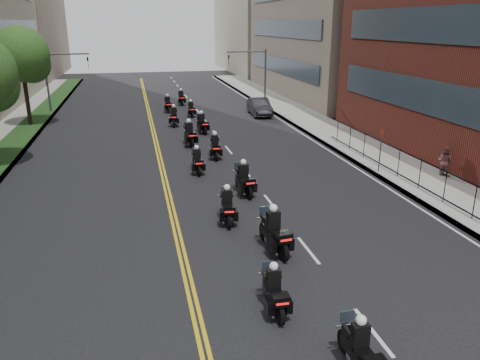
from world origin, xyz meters
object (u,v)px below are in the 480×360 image
at_px(motorcycle_9, 202,124).
at_px(parked_sedan, 260,107).
at_px(motorcycle_1, 361,353).
at_px(motorcycle_11, 191,110).
at_px(motorcycle_3, 275,233).
at_px(motorcycle_10, 174,117).
at_px(motorcycle_13, 181,98).
at_px(motorcycle_4, 227,207).
at_px(pedestrian_c, 444,162).
at_px(motorcycle_12, 168,105).
at_px(motorcycle_2, 274,292).
at_px(pedestrian_b, 445,161).
at_px(motorcycle_6, 197,162).
at_px(motorcycle_8, 190,135).
at_px(motorcycle_5, 244,181).
at_px(motorcycle_7, 215,148).

height_order(motorcycle_9, parked_sedan, motorcycle_9).
distance_m(motorcycle_1, motorcycle_11, 33.84).
xyz_separation_m(motorcycle_3, motorcycle_11, (0.32, 27.21, -0.11)).
bearing_deg(motorcycle_10, motorcycle_13, 87.47).
xyz_separation_m(motorcycle_4, motorcycle_11, (1.48, 24.13, -0.04)).
relative_size(motorcycle_1, pedestrian_c, 1.40).
relative_size(motorcycle_4, motorcycle_10, 0.94).
bearing_deg(motorcycle_3, pedestrian_c, 22.06).
bearing_deg(motorcycle_3, motorcycle_12, 86.18).
height_order(motorcycle_2, motorcycle_10, motorcycle_10).
bearing_deg(parked_sedan, pedestrian_b, -73.37).
relative_size(motorcycle_11, parked_sedan, 0.46).
bearing_deg(motorcycle_12, motorcycle_11, -57.98).
height_order(motorcycle_3, pedestrian_b, motorcycle_3).
xyz_separation_m(parked_sedan, pedestrian_b, (4.99, -20.21, 0.21)).
relative_size(motorcycle_10, motorcycle_11, 1.13).
xyz_separation_m(motorcycle_9, motorcycle_11, (0.03, 6.96, -0.07)).
distance_m(motorcycle_6, pedestrian_b, 13.62).
xyz_separation_m(motorcycle_8, motorcycle_12, (-0.44, 13.48, -0.07)).
relative_size(motorcycle_4, motorcycle_8, 0.88).
bearing_deg(motorcycle_5, motorcycle_13, 85.48).
xyz_separation_m(motorcycle_10, motorcycle_12, (0.00, 6.51, -0.03)).
height_order(motorcycle_9, pedestrian_c, motorcycle_9).
bearing_deg(motorcycle_7, motorcycle_2, -89.37).
xyz_separation_m(motorcycle_5, motorcycle_6, (-1.78, 4.03, -0.07)).
xyz_separation_m(motorcycle_1, motorcycle_3, (-0.15, 6.64, 0.10)).
bearing_deg(motorcycle_11, motorcycle_1, -90.73).
bearing_deg(motorcycle_8, motorcycle_4, -94.07).
xyz_separation_m(motorcycle_1, motorcycle_7, (-0.08, 19.70, 0.05)).
distance_m(motorcycle_5, motorcycle_13, 27.62).
bearing_deg(motorcycle_9, parked_sedan, 37.68).
distance_m(parked_sedan, pedestrian_c, 20.75).
bearing_deg(motorcycle_11, motorcycle_6, -96.44).
xyz_separation_m(motorcycle_2, motorcycle_4, (-0.05, 6.71, 0.05)).
height_order(motorcycle_3, motorcycle_4, motorcycle_3).
bearing_deg(motorcycle_5, motorcycle_9, 85.21).
relative_size(motorcycle_6, motorcycle_12, 0.93).
distance_m(motorcycle_1, motorcycle_13, 40.49).
bearing_deg(parked_sedan, motorcycle_9, -132.29).
relative_size(motorcycle_2, pedestrian_c, 1.37).
distance_m(motorcycle_6, motorcycle_7, 3.19).
bearing_deg(motorcycle_1, parked_sedan, 78.00).
bearing_deg(motorcycle_2, motorcycle_5, 83.15).
distance_m(motorcycle_3, motorcycle_4, 3.28).
distance_m(motorcycle_7, motorcycle_8, 3.68).
bearing_deg(motorcycle_1, motorcycle_7, 89.22).
bearing_deg(motorcycle_9, motorcycle_6, -107.21).
xyz_separation_m(motorcycle_12, motorcycle_13, (1.69, 3.83, -0.00)).
height_order(motorcycle_1, motorcycle_4, motorcycle_4).
height_order(motorcycle_5, parked_sedan, motorcycle_5).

